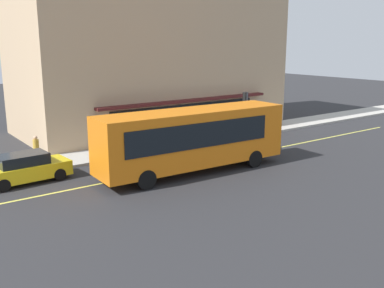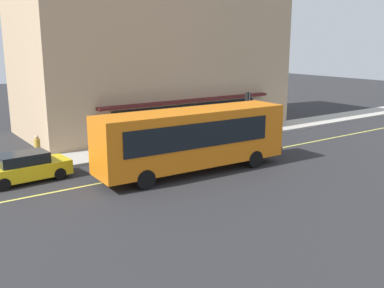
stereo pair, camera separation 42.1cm
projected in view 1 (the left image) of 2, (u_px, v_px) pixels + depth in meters
name	position (u px, v px, depth m)	size (l,w,h in m)	color
ground	(216.00, 160.00, 26.98)	(120.00, 120.00, 0.00)	#28282B
sidewalk	(170.00, 144.00, 30.98)	(80.00, 3.03, 0.15)	#B2ADA3
lane_centre_stripe	(216.00, 160.00, 26.98)	(36.00, 0.16, 0.01)	#D8D14C
storefront_building	(152.00, 44.00, 35.92)	(21.34, 10.33, 13.74)	tan
bus	(193.00, 137.00, 24.12)	(11.22, 2.96, 3.50)	orange
traffic_light	(246.00, 103.00, 33.55)	(0.30, 0.52, 3.20)	#2D2D33
car_yellow	(25.00, 168.00, 22.67)	(4.40, 2.06, 1.52)	yellow
pedestrian_at_corner	(252.00, 116.00, 35.63)	(0.34, 0.34, 1.78)	black
pedestrian_waiting	(36.00, 147.00, 25.29)	(0.34, 0.34, 1.71)	black
pedestrian_mid_block	(204.00, 124.00, 32.45)	(0.34, 0.34, 1.71)	black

